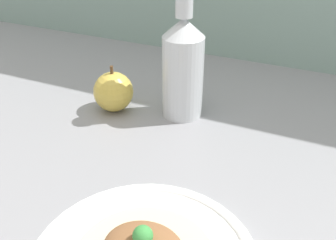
# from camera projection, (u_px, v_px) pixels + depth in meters

# --- Properties ---
(ground_plane) EXTENTS (1.80, 1.10, 0.04)m
(ground_plane) POSITION_uv_depth(u_px,v_px,m) (144.00, 186.00, 0.61)
(ground_plane) COLOR gray
(cider_bottle) EXTENTS (0.08, 0.08, 0.27)m
(cider_bottle) POSITION_uv_depth(u_px,v_px,m) (183.00, 64.00, 0.71)
(cider_bottle) COLOR silver
(cider_bottle) RESTS_ON ground_plane
(apple) EXTENTS (0.08, 0.08, 0.09)m
(apple) POSITION_uv_depth(u_px,v_px,m) (113.00, 92.00, 0.76)
(apple) COLOR gold
(apple) RESTS_ON ground_plane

